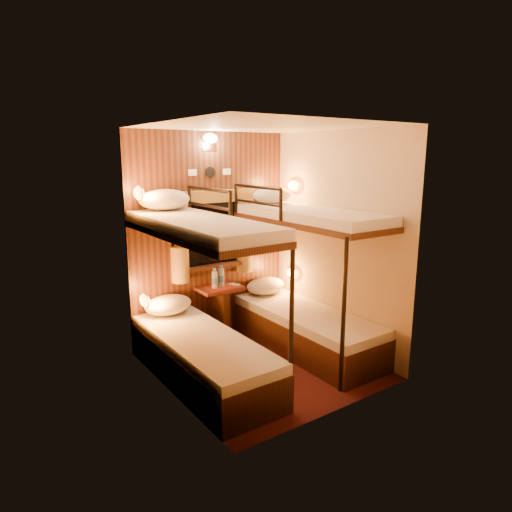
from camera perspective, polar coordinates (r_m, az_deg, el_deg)
floor at (r=4.86m, az=0.76°, el=-13.56°), size 2.10×2.10×0.00m
ceiling at (r=4.38m, az=0.85°, el=15.95°), size 2.10×2.10×0.00m
wall_back at (r=5.34m, az=-5.77°, el=2.33°), size 2.40×0.00×2.40m
wall_front at (r=3.69m, az=10.34°, el=-2.40°), size 2.40×0.00×2.40m
wall_left at (r=3.98m, az=-10.98°, el=-1.32°), size 0.00×2.40×2.40m
wall_right at (r=5.10m, az=9.98°, el=1.73°), size 0.00×2.40×2.40m
back_panel at (r=5.33m, az=-5.69°, el=2.31°), size 2.00×0.03×2.40m
bunk_left at (r=4.38m, az=-6.75°, el=-8.70°), size 0.72×1.90×1.82m
bunk_right at (r=5.08m, az=6.31°, el=-5.69°), size 0.72×1.90×1.82m
window at (r=5.31m, az=-5.53°, el=2.06°), size 1.00×0.12×0.79m
curtains at (r=5.26m, az=-5.37°, el=2.89°), size 1.10×0.22×1.00m
back_fixtures at (r=5.22m, az=-5.75°, el=13.64°), size 0.54×0.09×0.48m
reading_lamps at (r=5.04m, az=-3.84°, el=2.21°), size 2.00×0.20×1.25m
table at (r=5.37m, az=-4.54°, el=-6.25°), size 0.50×0.34×0.66m
bottle_left at (r=5.21m, az=-5.19°, el=-2.98°), size 0.07×0.07×0.23m
bottle_right at (r=5.27m, az=-4.37°, el=-2.70°), size 0.07×0.07×0.25m
sachet_a at (r=5.35m, az=-2.51°, el=-3.61°), size 0.10×0.09×0.01m
sachet_b at (r=5.39m, az=-3.04°, el=-3.49°), size 0.07×0.06×0.01m
pillow_lower_left at (r=5.03m, az=-10.93°, el=-6.00°), size 0.52×0.37×0.20m
pillow_lower_right at (r=5.65m, az=1.21°, el=-3.74°), size 0.51×0.36×0.20m
pillow_upper_left at (r=4.78m, az=-11.37°, el=6.93°), size 0.54×0.39×0.21m
pillow_upper_right at (r=5.35m, az=2.01°, el=7.61°), size 0.48×0.35×0.19m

